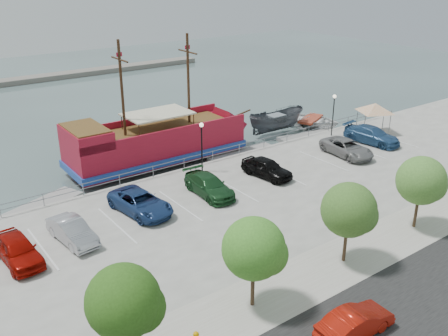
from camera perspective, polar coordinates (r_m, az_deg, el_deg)
ground at (r=38.20m, az=3.00°, el=-4.75°), size 160.00×160.00×0.00m
street at (r=29.03m, az=24.03°, el=-14.22°), size 100.00×8.00×0.04m
sidewalk at (r=31.63m, az=14.69°, el=-9.62°), size 100.00×4.00×0.05m
seawall_railing at (r=43.33m, az=-3.47°, el=0.84°), size 50.00×0.06×1.00m
far_shore at (r=88.80m, az=-14.93°, el=10.58°), size 40.00×3.00×0.80m
pirate_ship at (r=47.09m, az=-6.18°, el=3.20°), size 19.32×5.54×12.15m
patrol_boat at (r=54.65m, az=5.95°, el=5.10°), size 6.99×3.57×2.58m
speedboat at (r=57.57m, az=9.85°, el=5.15°), size 7.00×7.95×1.37m
dock_west at (r=40.21m, az=-20.77°, el=-4.48°), size 7.91×4.84×0.44m
dock_mid at (r=48.47m, az=2.22°, el=1.58°), size 7.40×2.34×0.42m
dock_east at (r=54.26m, az=9.75°, el=3.56°), size 7.33×3.13×0.41m
canopy_tent at (r=53.73m, az=16.95°, el=7.10°), size 5.53×5.53×3.60m
street_sedan at (r=25.39m, az=14.76°, el=-16.71°), size 4.19×1.63×1.36m
lamp_post_mid at (r=41.48m, az=-2.57°, el=3.42°), size 0.36×0.36×4.28m
lamp_post_right at (r=51.68m, az=12.42°, el=6.75°), size 0.36×0.36×4.28m
tree_b at (r=21.86m, az=-10.98°, el=-14.88°), size 3.30×3.20×5.00m
tree_c at (r=24.95m, az=3.77°, el=-9.32°), size 3.30×3.20×5.00m
tree_d at (r=29.42m, az=14.34°, el=-4.81°), size 3.30×3.20×5.00m
tree_e at (r=34.73m, az=21.82°, el=-1.47°), size 3.30×3.20×5.00m
parked_car_a at (r=32.07m, az=-22.54°, el=-8.60°), size 2.21×4.84×1.61m
parked_car_b at (r=33.11m, az=-16.95°, el=-6.92°), size 2.07×4.60×1.47m
parked_car_c at (r=35.71m, az=-9.53°, el=-3.92°), size 3.24×5.76×1.52m
parked_car_d at (r=37.90m, az=-1.72°, el=-2.02°), size 2.33×5.25×1.50m
parked_car_e at (r=41.19m, az=4.91°, el=0.02°), size 2.47×4.84×1.58m
parked_car_g at (r=47.00m, az=13.86°, el=2.25°), size 3.00×5.60×1.50m
parked_car_h at (r=50.98m, az=16.54°, el=3.63°), size 3.09×5.92×1.64m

